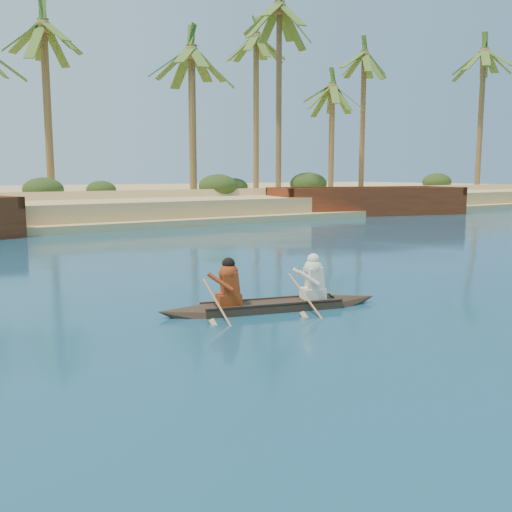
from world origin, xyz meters
TOP-DOWN VIEW (x-y plane):
  - canoe at (8.00, 4.63)m, footprint 4.69×1.86m
  - barge_right at (29.38, 23.79)m, footprint 13.77×7.65m

SIDE VIEW (x-z plane):
  - canoe at x=8.00m, z-range -0.40..0.90m
  - barge_right at x=29.38m, z-range -0.33..1.85m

